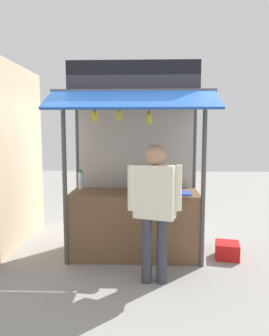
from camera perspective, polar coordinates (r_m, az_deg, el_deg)
ground_plane at (r=4.81m, az=-0.00°, el=-15.49°), size 20.00×20.00×0.00m
stall_counter at (r=4.65m, az=-0.00°, el=-10.10°), size 1.84×0.71×0.94m
stall_structure at (r=4.57m, az=0.05°, el=4.25°), size 2.04×1.56×2.68m
water_bottle_far_right at (r=4.85m, az=-9.69°, el=-2.17°), size 0.08×0.08×0.29m
water_bottle_front_left at (r=4.58m, az=-0.49°, el=-2.74°), size 0.07×0.07×0.26m
water_bottle_front_right at (r=4.65m, az=1.68°, el=-2.53°), size 0.08×0.08×0.28m
water_bottle_mid_left at (r=4.62m, az=7.70°, el=-2.51°), size 0.08×0.08×0.30m
magazine_stack_left at (r=4.24m, az=2.60°, el=-4.68°), size 0.22×0.32×0.07m
magazine_stack_back_right at (r=4.30m, az=8.55°, el=-4.74°), size 0.25×0.30×0.05m
banana_bunch_inner_left at (r=4.01m, az=2.65°, el=9.01°), size 0.10×0.10×0.29m
banana_bunch_leftmost at (r=4.06m, az=-7.24°, el=9.40°), size 0.09×0.09×0.26m
banana_bunch_rightmost at (r=4.02m, az=-2.81°, el=9.51°), size 0.10×0.10×0.26m
vendor_person at (r=3.71m, az=3.67°, el=-5.94°), size 0.63×0.33×1.66m
plastic_crate at (r=4.85m, az=16.45°, el=-14.12°), size 0.38×0.38×0.23m
neighbour_wall at (r=5.21m, az=-21.65°, el=1.90°), size 0.20×2.40×2.85m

